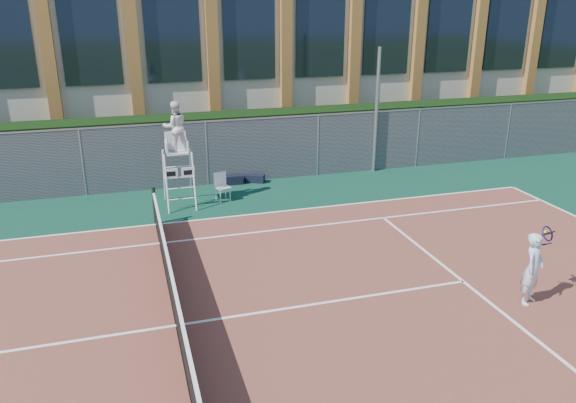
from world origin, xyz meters
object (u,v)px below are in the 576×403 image
object	(u,v)px
umpire_chair	(175,130)
steel_pole	(376,111)
tennis_player	(533,268)
plastic_chair	(221,184)

from	to	relation	value
umpire_chair	steel_pole	bearing A→B (deg)	12.73
steel_pole	tennis_player	world-z (taller)	steel_pole
umpire_chair	tennis_player	bearing A→B (deg)	-52.40
umpire_chair	plastic_chair	world-z (taller)	umpire_chair
umpire_chair	plastic_chair	bearing A→B (deg)	2.35
umpire_chair	plastic_chair	size ratio (longest dim) A/B	3.63
steel_pole	tennis_player	size ratio (longest dim) A/B	2.85
tennis_player	umpire_chair	bearing A→B (deg)	127.60
plastic_chair	tennis_player	xyz separation A→B (m)	(5.01, -8.28, 0.28)
steel_pole	plastic_chair	distance (m)	6.45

